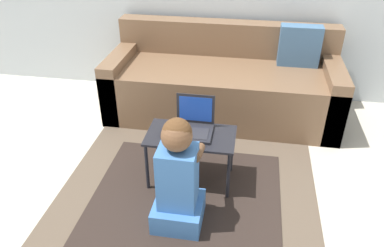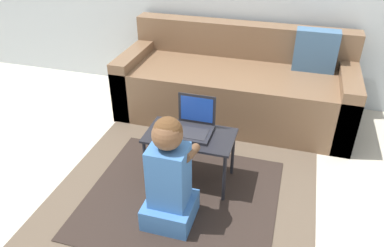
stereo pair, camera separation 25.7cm
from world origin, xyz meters
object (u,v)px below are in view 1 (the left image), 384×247
Objects in this scene: couch at (224,84)px; person_seated at (178,179)px; laptop_desk at (191,141)px; laptop at (193,127)px; computer_mouse at (164,133)px.

couch is 2.73× the size of person_seated.
laptop_desk is 2.29× the size of laptop.
laptop_desk is at bearing 10.11° from computer_mouse.
couch is 1.14m from computer_mouse.
couch is at bearing 83.03° from laptop_desk.
couch reaches higher than laptop.
laptop is 0.47m from person_seated.
laptop is 0.35× the size of person_seated.
person_seated is at bearing -95.27° from couch.
computer_mouse is at bearing -159.17° from laptop.
laptop_desk is at bearing 89.13° from person_seated.
laptop_desk is 0.41m from person_seated.
laptop reaches higher than computer_mouse.
laptop_desk is 5.62× the size of computer_mouse.
laptop is at bearing 72.61° from laptop_desk.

